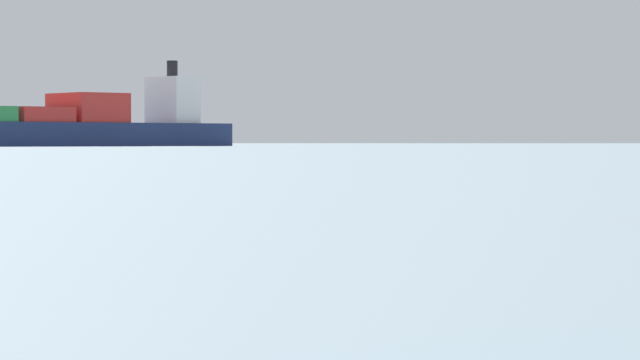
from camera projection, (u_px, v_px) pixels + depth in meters
The scene contains 1 object.
cargo_ship at pixel (44, 125), 522.73m from camera, with size 99.37×136.18×31.42m.
Camera 1 is at (-0.75, -8.02, 2.20)m, focal length 84.85 mm.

